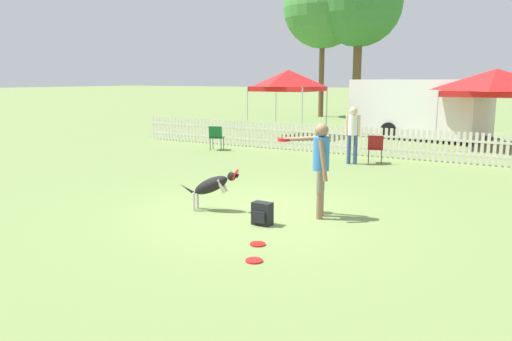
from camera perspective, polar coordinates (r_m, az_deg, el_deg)
The scene contains 15 objects.
ground_plane at distance 9.15m, azimuth -0.12°, elevation -4.79°, with size 240.00×240.00×0.00m, color olive.
handler_person at distance 8.68m, azimuth 7.24°, elevation 1.29°, with size 1.07×0.45×1.65m.
leaping_dog at distance 9.18m, azimuth -5.00°, elevation -1.68°, with size 1.14×0.51×0.80m.
frisbee_near_handler at distance 6.77m, azimuth -0.23°, elevation -10.26°, with size 0.23×0.23×0.02m.
frisbee_near_dog at distance 7.40m, azimuth 0.19°, elevation -8.41°, with size 0.23×0.23×0.02m.
backpack_on_grass at distance 8.34m, azimuth 0.70°, elevation -4.96°, with size 0.33×0.23×0.38m.
picket_fence at distance 15.89m, azimuth 13.79°, elevation 3.14°, with size 18.50×0.04×0.92m.
folding_chair_blue_left at distance 14.63m, azimuth 13.49°, elevation 2.67°, with size 0.53×0.55×0.83m.
folding_chair_center at distance 16.98m, azimuth -4.57°, elevation 3.99°, with size 0.59×0.60×0.83m.
canopy_tent_main at distance 19.07m, azimuth 25.73°, elevation 9.05°, with size 3.18×3.18×2.74m.
canopy_tent_secondary at distance 20.95m, azimuth 3.70°, elevation 10.23°, with size 2.50×2.50×2.77m.
spectator_standing at distance 14.40m, azimuth 11.00°, elevation 4.61°, with size 0.41×0.27×1.62m.
equipment_trailer at distance 21.26m, azimuth 18.04°, elevation 6.85°, with size 6.15×3.39×2.36m.
tree_left_grove at distance 31.90m, azimuth 11.73°, elevation 18.14°, with size 5.10×5.10×9.37m.
tree_right_grove at distance 32.56m, azimuth 7.67°, elevation 17.89°, with size 4.89×4.89×9.12m.
Camera 1 is at (4.48, -7.60, 2.41)m, focal length 35.00 mm.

